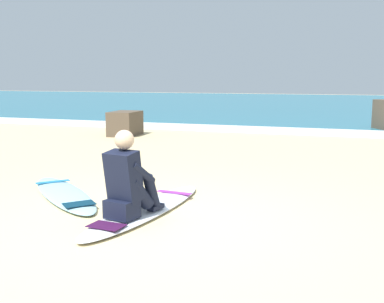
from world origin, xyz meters
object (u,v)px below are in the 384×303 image
Objects in this scene: surfboard_main at (147,209)px; surfboard_spare_near at (64,194)px; surfer_seated at (128,183)px; shoreline_rock at (125,124)px.

surfboard_main and surfboard_spare_near have the same top height.
surfer_seated is at bearing -93.51° from surfboard_main.
shoreline_rock reaches higher than surfboard_spare_near.
shoreline_rock is at bearing 117.62° from surfer_seated.
surfer_seated reaches higher than surfboard_main.
surfer_seated reaches higher than surfboard_spare_near.
surfer_seated reaches higher than shoreline_rock.
shoreline_rock reaches higher than surfboard_main.
surfboard_spare_near is at bearing -69.74° from shoreline_rock.
surfboard_main is 2.66× the size of shoreline_rock.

